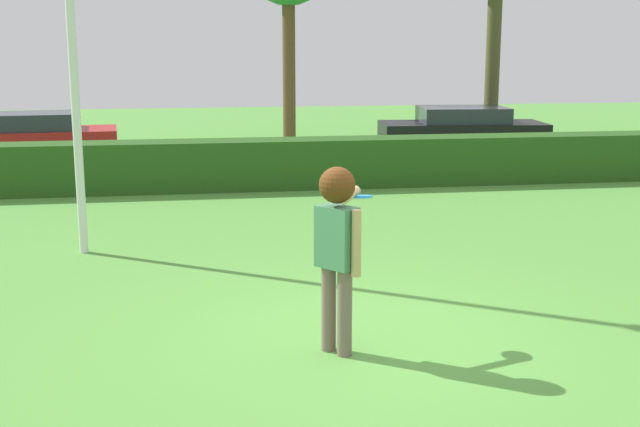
% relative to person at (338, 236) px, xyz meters
% --- Properties ---
extents(ground_plane, '(60.00, 60.00, 0.00)m').
position_rel_person_xyz_m(ground_plane, '(0.33, 0.28, -1.14)').
color(ground_plane, '#589D3F').
extents(person, '(0.54, 0.81, 1.79)m').
position_rel_person_xyz_m(person, '(0.00, 0.00, 0.00)').
color(person, '#766057').
rests_on(person, ground).
extents(frisbee, '(0.26, 0.26, 0.05)m').
position_rel_person_xyz_m(frisbee, '(0.32, 0.56, 0.26)').
color(frisbee, '#268CE5').
extents(hedge_row, '(24.83, 0.90, 0.98)m').
position_rel_person_xyz_m(hedge_row, '(0.33, 9.16, -0.65)').
color(hedge_row, '#28531A').
rests_on(hedge_row, ground).
extents(parked_car_red, '(4.33, 2.10, 1.25)m').
position_rel_person_xyz_m(parked_car_red, '(-5.16, 13.20, -0.45)').
color(parked_car_red, '#B21E1E').
rests_on(parked_car_red, ground).
extents(parked_car_black, '(4.33, 2.10, 1.25)m').
position_rel_person_xyz_m(parked_car_black, '(5.68, 13.32, -0.45)').
color(parked_car_black, black).
rests_on(parked_car_black, ground).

